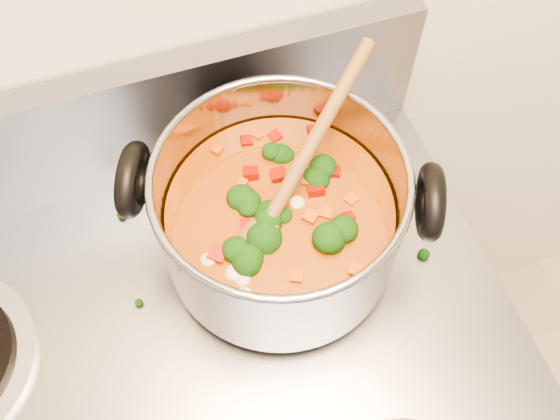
# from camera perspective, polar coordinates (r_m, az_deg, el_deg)

# --- Properties ---
(stockpot) EXTENTS (0.30, 0.24, 0.15)m
(stockpot) POSITION_cam_1_polar(r_m,az_deg,el_deg) (0.62, -0.00, -0.57)
(stockpot) COLOR #98979F
(stockpot) RESTS_ON electric_range
(wooden_spoon) EXTENTS (0.21, 0.18, 0.11)m
(wooden_spoon) POSITION_cam_1_polar(r_m,az_deg,el_deg) (0.60, 0.49, 1.75)
(wooden_spoon) COLOR brown
(wooden_spoon) RESTS_ON stockpot
(cooktop_crumbs) EXTENTS (0.22, 0.13, 0.01)m
(cooktop_crumbs) POSITION_cam_1_polar(r_m,az_deg,el_deg) (0.74, -7.87, 2.25)
(cooktop_crumbs) COLOR black
(cooktop_crumbs) RESTS_ON electric_range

